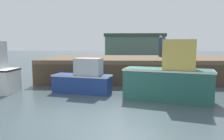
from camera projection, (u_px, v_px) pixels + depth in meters
name	position (u px, v px, depth m)	size (l,w,h in m)	color
ground	(106.00, 117.00, 7.72)	(120.00, 160.00, 0.10)	#3D4C51
pier	(142.00, 62.00, 15.69)	(14.37, 6.63, 1.63)	brown
fishing_boat_near_right	(84.00, 79.00, 11.38)	(3.36, 1.76, 1.89)	navy
fishing_boat_mid	(169.00, 78.00, 9.84)	(4.27, 2.53, 2.84)	#23564C
dockworker	(161.00, 46.00, 17.18)	(0.34, 0.34, 1.70)	#2D3342
warehouse	(134.00, 47.00, 37.18)	(10.16, 6.48, 4.42)	#4C6656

